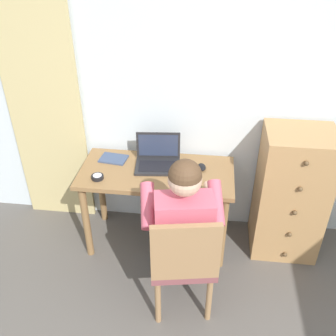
# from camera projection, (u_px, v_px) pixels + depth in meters

# --- Properties ---
(wall_back) EXTENTS (4.80, 0.05, 2.50)m
(wall_back) POSITION_uv_depth(u_px,v_px,m) (227.00, 90.00, 2.86)
(wall_back) COLOR silver
(wall_back) RESTS_ON ground_plane
(curtain_panel) EXTENTS (0.60, 0.03, 2.20)m
(curtain_panel) POSITION_uv_depth(u_px,v_px,m) (44.00, 103.00, 3.02)
(curtain_panel) COLOR #CCB77A
(curtain_panel) RESTS_ON ground_plane
(desk) EXTENTS (1.17, 0.56, 0.71)m
(desk) POSITION_uv_depth(u_px,v_px,m) (157.00, 183.00, 2.97)
(desk) COLOR olive
(desk) RESTS_ON ground_plane
(dresser) EXTENTS (0.51, 0.46, 1.07)m
(dresser) POSITION_uv_depth(u_px,v_px,m) (290.00, 194.00, 2.97)
(dresser) COLOR tan
(dresser) RESTS_ON ground_plane
(chair) EXTENTS (0.49, 0.47, 0.87)m
(chair) POSITION_uv_depth(u_px,v_px,m) (183.00, 260.00, 2.46)
(chair) COLOR brown
(chair) RESTS_ON ground_plane
(person_seated) EXTENTS (0.60, 0.63, 1.19)m
(person_seated) POSITION_uv_depth(u_px,v_px,m) (182.00, 219.00, 2.51)
(person_seated) COLOR #6B84AD
(person_seated) RESTS_ON ground_plane
(laptop) EXTENTS (0.36, 0.28, 0.24)m
(laptop) POSITION_uv_depth(u_px,v_px,m) (158.00, 159.00, 2.96)
(laptop) COLOR #232326
(laptop) RESTS_ON desk
(computer_mouse) EXTENTS (0.08, 0.11, 0.03)m
(computer_mouse) POSITION_uv_depth(u_px,v_px,m) (202.00, 167.00, 2.93)
(computer_mouse) COLOR black
(computer_mouse) RESTS_ON desk
(desk_clock) EXTENTS (0.09, 0.09, 0.03)m
(desk_clock) POSITION_uv_depth(u_px,v_px,m) (98.00, 177.00, 2.82)
(desk_clock) COLOR black
(desk_clock) RESTS_ON desk
(notebook_pad) EXTENTS (0.23, 0.18, 0.01)m
(notebook_pad) POSITION_uv_depth(u_px,v_px,m) (114.00, 159.00, 3.05)
(notebook_pad) COLOR #3D4C6B
(notebook_pad) RESTS_ON desk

